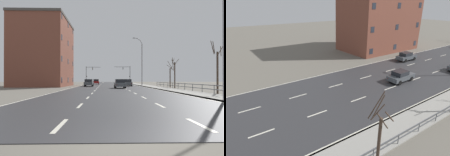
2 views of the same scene
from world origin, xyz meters
The scene contains 6 objects.
ground_plane centered at (0.00, 48.00, -0.06)m, with size 160.00×160.00×0.12m.
guardrail centered at (9.85, 23.83, 0.71)m, with size 0.07×32.05×1.00m.
car_far_left centered at (1.54, 31.93, 0.80)m, with size 1.91×4.14×1.57m.
car_far_right centered at (-4.53, 41.24, 0.80)m, with size 1.90×4.13×1.57m.
brick_building centered at (-14.64, 43.70, 7.46)m, with size 10.69×16.64×14.91m.
bare_tree_near centered at (11.05, 17.53, 2.66)m, with size 1.20×1.12×5.80m.
Camera 2 is at (17.13, 10.40, 10.46)m, focal length 31.00 mm.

